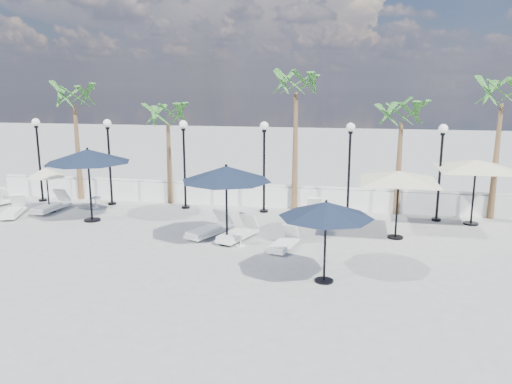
% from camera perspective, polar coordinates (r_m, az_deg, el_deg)
% --- Properties ---
extents(ground, '(100.00, 100.00, 0.00)m').
position_cam_1_polar(ground, '(15.21, -3.59, -8.28)').
color(ground, gray).
rests_on(ground, ground).
extents(balustrade, '(26.00, 0.30, 1.01)m').
position_cam_1_polar(balustrade, '(22.12, 1.38, -0.49)').
color(balustrade, white).
rests_on(balustrade, ground).
extents(lamppost_0, '(0.36, 0.36, 3.84)m').
position_cam_1_polar(lamppost_0, '(24.92, -23.64, 4.64)').
color(lamppost_0, black).
rests_on(lamppost_0, ground).
extents(lamppost_1, '(0.36, 0.36, 3.84)m').
position_cam_1_polar(lamppost_1, '(23.10, -16.47, 4.65)').
color(lamppost_1, black).
rests_on(lamppost_1, ground).
extents(lamppost_2, '(0.36, 0.36, 3.84)m').
position_cam_1_polar(lamppost_2, '(21.69, -8.23, 4.57)').
color(lamppost_2, black).
rests_on(lamppost_2, ground).
extents(lamppost_3, '(0.36, 0.36, 3.84)m').
position_cam_1_polar(lamppost_3, '(20.79, 0.93, 4.37)').
color(lamppost_3, black).
rests_on(lamppost_3, ground).
extents(lamppost_4, '(0.36, 0.36, 3.84)m').
position_cam_1_polar(lamppost_4, '(20.46, 10.64, 4.03)').
color(lamppost_4, black).
rests_on(lamppost_4, ground).
extents(lamppost_5, '(0.36, 0.36, 3.84)m').
position_cam_1_polar(lamppost_5, '(20.72, 20.38, 3.58)').
color(lamppost_5, black).
rests_on(lamppost_5, ground).
extents(palm_0, '(2.60, 2.60, 5.50)m').
position_cam_1_polar(palm_0, '(24.62, -20.07, 9.62)').
color(palm_0, brown).
rests_on(palm_0, ground).
extents(palm_1, '(2.60, 2.60, 4.70)m').
position_cam_1_polar(palm_1, '(22.66, -10.05, 8.04)').
color(palm_1, brown).
rests_on(palm_1, ground).
extents(palm_2, '(2.60, 2.60, 6.10)m').
position_cam_1_polar(palm_2, '(21.21, 4.61, 11.59)').
color(palm_2, brown).
rests_on(palm_2, ground).
extents(palm_3, '(2.60, 2.60, 4.90)m').
position_cam_1_polar(palm_3, '(21.18, 16.30, 8.00)').
color(palm_3, brown).
rests_on(palm_3, ground).
extents(palm_4, '(2.60, 2.60, 5.70)m').
position_cam_1_polar(palm_4, '(21.77, 26.29, 9.40)').
color(palm_4, brown).
rests_on(palm_4, ground).
extents(lounger_1, '(1.25, 2.00, 0.71)m').
position_cam_1_polar(lounger_1, '(22.83, -25.98, -1.93)').
color(lounger_1, silver).
rests_on(lounger_1, ground).
extents(lounger_2, '(0.77, 2.03, 0.75)m').
position_cam_1_polar(lounger_2, '(23.04, -22.35, -1.46)').
color(lounger_2, silver).
rests_on(lounger_2, ground).
extents(lounger_3, '(0.90, 1.77, 0.63)m').
position_cam_1_polar(lounger_3, '(16.50, 3.21, -5.84)').
color(lounger_3, silver).
rests_on(lounger_3, ground).
extents(lounger_4, '(1.23, 2.05, 0.73)m').
position_cam_1_polar(lounger_4, '(17.45, -2.06, -4.71)').
color(lounger_4, silver).
rests_on(lounger_4, ground).
extents(lounger_5, '(1.40, 2.10, 0.75)m').
position_cam_1_polar(lounger_5, '(17.96, -5.34, -4.24)').
color(lounger_5, silver).
rests_on(lounger_5, ground).
extents(lounger_6, '(0.94, 1.92, 0.69)m').
position_cam_1_polar(lounger_6, '(20.14, 6.84, -2.53)').
color(lounger_6, silver).
rests_on(lounger_6, ground).
extents(side_table_0, '(0.46, 0.46, 0.45)m').
position_cam_1_polar(side_table_0, '(25.52, -27.01, -0.58)').
color(side_table_0, silver).
rests_on(side_table_0, ground).
extents(side_table_1, '(0.52, 0.52, 0.51)m').
position_cam_1_polar(side_table_1, '(22.84, -17.86, -1.10)').
color(side_table_1, silver).
rests_on(side_table_1, ground).
extents(side_table_2, '(0.45, 0.45, 0.44)m').
position_cam_1_polar(side_table_2, '(16.82, -1.78, -5.29)').
color(side_table_2, silver).
rests_on(side_table_2, ground).
extents(parasol_navy_left, '(3.33, 3.33, 2.94)m').
position_cam_1_polar(parasol_navy_left, '(20.45, -18.68, 3.88)').
color(parasol_navy_left, black).
rests_on(parasol_navy_left, ground).
extents(parasol_navy_mid, '(3.06, 3.06, 2.75)m').
position_cam_1_polar(parasol_navy_mid, '(16.54, -3.42, 2.06)').
color(parasol_navy_mid, black).
rests_on(parasol_navy_mid, ground).
extents(parasol_navy_right, '(2.58, 2.58, 2.31)m').
position_cam_1_polar(parasol_navy_right, '(13.44, 8.01, -2.05)').
color(parasol_navy_right, black).
rests_on(parasol_navy_right, ground).
extents(parasol_cream_sq_a, '(5.55, 5.55, 2.72)m').
position_cam_1_polar(parasol_cream_sq_a, '(20.65, 23.91, 3.36)').
color(parasol_cream_sq_a, black).
rests_on(parasol_cream_sq_a, ground).
extents(parasol_cream_sq_b, '(5.17, 5.17, 2.59)m').
position_cam_1_polar(parasol_cream_sq_b, '(17.84, 16.05, 2.28)').
color(parasol_cream_sq_b, black).
rests_on(parasol_cream_sq_b, ground).
extents(parasol_cream_small, '(1.60, 1.60, 1.97)m').
position_cam_1_polar(parasol_cream_small, '(22.76, -22.85, 2.03)').
color(parasol_cream_small, black).
rests_on(parasol_cream_small, ground).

